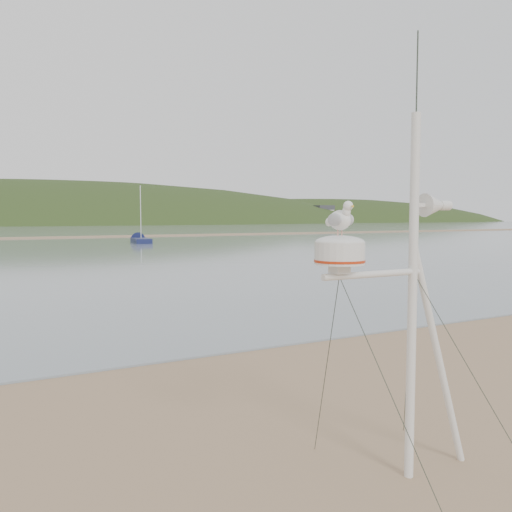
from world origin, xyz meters
TOP-DOWN VIEW (x-y plane):
  - ground at (0.00, 0.00)m, footprint 560.00×560.00m
  - hill_ridge at (18.52, 235.00)m, footprint 620.00×180.00m
  - mast_rig at (2.88, -1.75)m, footprint 2.11×2.26m
  - sailboat_blue_far at (16.29, 52.37)m, footprint 2.67×6.89m

SIDE VIEW (x-z plane):
  - hill_ridge at x=18.52m, z-range -59.70..20.30m
  - ground at x=0.00m, z-range 0.00..0.00m
  - sailboat_blue_far at x=16.29m, z-range -3.04..3.64m
  - mast_rig at x=2.88m, z-range -1.23..3.54m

